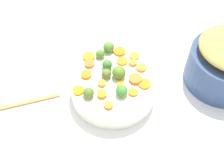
# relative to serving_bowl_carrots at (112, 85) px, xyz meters

# --- Properties ---
(tabletop) EXTENTS (2.40, 2.40, 0.02)m
(tabletop) POSITION_rel_serving_bowl_carrots_xyz_m (0.03, -0.00, -0.05)
(tabletop) COLOR white
(tabletop) RESTS_ON ground
(serving_bowl_carrots) EXTENTS (0.28, 0.28, 0.09)m
(serving_bowl_carrots) POSITION_rel_serving_bowl_carrots_xyz_m (0.00, 0.00, 0.00)
(serving_bowl_carrots) COLOR white
(serving_bowl_carrots) RESTS_ON tabletop
(metal_pot) EXTENTS (0.24, 0.24, 0.13)m
(metal_pot) POSITION_rel_serving_bowl_carrots_xyz_m (0.13, -0.35, 0.02)
(metal_pot) COLOR navy
(metal_pot) RESTS_ON tabletop
(carrot_slice_0) EXTENTS (0.04, 0.04, 0.01)m
(carrot_slice_0) POSITION_rel_serving_bowl_carrots_xyz_m (-0.05, -0.07, 0.05)
(carrot_slice_0) COLOR orange
(carrot_slice_0) RESTS_ON serving_bowl_carrots
(carrot_slice_1) EXTENTS (0.03, 0.03, 0.01)m
(carrot_slice_1) POSITION_rel_serving_bowl_carrots_xyz_m (-0.03, -0.03, 0.05)
(carrot_slice_1) COLOR orange
(carrot_slice_1) RESTS_ON serving_bowl_carrots
(carrot_slice_2) EXTENTS (0.05, 0.05, 0.01)m
(carrot_slice_2) POSITION_rel_serving_bowl_carrots_xyz_m (-0.01, -0.10, 0.05)
(carrot_slice_2) COLOR orange
(carrot_slice_2) RESTS_ON serving_bowl_carrots
(carrot_slice_3) EXTENTS (0.06, 0.06, 0.01)m
(carrot_slice_3) POSITION_rel_serving_bowl_carrots_xyz_m (0.06, 0.09, 0.05)
(carrot_slice_3) COLOR orange
(carrot_slice_3) RESTS_ON serving_bowl_carrots
(carrot_slice_4) EXTENTS (0.05, 0.05, 0.01)m
(carrot_slice_4) POSITION_rel_serving_bowl_carrots_xyz_m (0.10, -0.05, 0.05)
(carrot_slice_4) COLOR orange
(carrot_slice_4) RESTS_ON serving_bowl_carrots
(carrot_slice_5) EXTENTS (0.05, 0.05, 0.01)m
(carrot_slice_5) POSITION_rel_serving_bowl_carrots_xyz_m (0.00, -0.07, 0.05)
(carrot_slice_5) COLOR orange
(carrot_slice_5) RESTS_ON serving_bowl_carrots
(carrot_slice_6) EXTENTS (0.04, 0.04, 0.01)m
(carrot_slice_6) POSITION_rel_serving_bowl_carrots_xyz_m (-0.08, 0.09, 0.05)
(carrot_slice_6) COLOR orange
(carrot_slice_6) RESTS_ON serving_bowl_carrots
(carrot_slice_7) EXTENTS (0.03, 0.03, 0.01)m
(carrot_slice_7) POSITION_rel_serving_bowl_carrots_xyz_m (-0.04, 0.02, 0.05)
(carrot_slice_7) COLOR orange
(carrot_slice_7) RESTS_ON serving_bowl_carrots
(carrot_slice_8) EXTENTS (0.04, 0.04, 0.01)m
(carrot_slice_8) POSITION_rel_serving_bowl_carrots_xyz_m (-0.08, 0.01, 0.05)
(carrot_slice_8) COLOR orange
(carrot_slice_8) RESTS_ON serving_bowl_carrots
(carrot_slice_9) EXTENTS (0.05, 0.05, 0.01)m
(carrot_slice_9) POSITION_rel_serving_bowl_carrots_xyz_m (0.03, 0.08, 0.05)
(carrot_slice_9) COLOR orange
(carrot_slice_9) RESTS_ON serving_bowl_carrots
(carrot_slice_10) EXTENTS (0.06, 0.06, 0.01)m
(carrot_slice_10) POSITION_rel_serving_bowl_carrots_xyz_m (0.11, -0.01, 0.05)
(carrot_slice_10) COLOR orange
(carrot_slice_10) RESTS_ON serving_bowl_carrots
(carrot_slice_11) EXTENTS (0.04, 0.04, 0.01)m
(carrot_slice_11) POSITION_rel_serving_bowl_carrots_xyz_m (0.05, -0.08, 0.05)
(carrot_slice_11) COLOR orange
(carrot_slice_11) RESTS_ON serving_bowl_carrots
(carrot_slice_12) EXTENTS (0.04, 0.04, 0.01)m
(carrot_slice_12) POSITION_rel_serving_bowl_carrots_xyz_m (-0.01, 0.08, 0.05)
(carrot_slice_12) COLOR orange
(carrot_slice_12) RESTS_ON serving_bowl_carrots
(carrot_slice_13) EXTENTS (0.05, 0.05, 0.01)m
(carrot_slice_13) POSITION_rel_serving_bowl_carrots_xyz_m (0.07, -0.02, 0.05)
(carrot_slice_13) COLOR orange
(carrot_slice_13) RESTS_ON serving_bowl_carrots
(carrot_slice_14) EXTENTS (0.03, 0.03, 0.01)m
(carrot_slice_14) POSITION_rel_serving_bowl_carrots_xyz_m (0.07, -0.05, 0.05)
(carrot_slice_14) COLOR orange
(carrot_slice_14) RESTS_ON serving_bowl_carrots
(carrot_slice_15) EXTENTS (0.03, 0.03, 0.01)m
(carrot_slice_15) POSITION_rel_serving_bowl_carrots_xyz_m (-0.11, -0.01, 0.05)
(carrot_slice_15) COLOR orange
(carrot_slice_15) RESTS_ON serving_bowl_carrots
(brussels_sprout_0) EXTENTS (0.04, 0.04, 0.04)m
(brussels_sprout_0) POSITION_rel_serving_bowl_carrots_xyz_m (-0.06, -0.04, 0.06)
(brussels_sprout_0) COLOR #428932
(brussels_sprout_0) RESTS_ON serving_bowl_carrots
(brussels_sprout_1) EXTENTS (0.04, 0.04, 0.04)m
(brussels_sprout_1) POSITION_rel_serving_bowl_carrots_xyz_m (0.00, -0.02, 0.06)
(brussels_sprout_1) COLOR olive
(brussels_sprout_1) RESTS_ON serving_bowl_carrots
(brussels_sprout_2) EXTENTS (0.03, 0.03, 0.03)m
(brussels_sprout_2) POSITION_rel_serving_bowl_carrots_xyz_m (-0.00, 0.02, 0.06)
(brussels_sprout_2) COLOR olive
(brussels_sprout_2) RESTS_ON serving_bowl_carrots
(brussels_sprout_3) EXTENTS (0.03, 0.03, 0.03)m
(brussels_sprout_3) POSITION_rel_serving_bowl_carrots_xyz_m (0.04, 0.02, 0.06)
(brussels_sprout_3) COLOR #437D2F
(brussels_sprout_3) RESTS_ON serving_bowl_carrots
(brussels_sprout_4) EXTENTS (0.03, 0.03, 0.03)m
(brussels_sprout_4) POSITION_rel_serving_bowl_carrots_xyz_m (-0.09, 0.05, 0.06)
(brussels_sprout_4) COLOR #52742A
(brussels_sprout_4) RESTS_ON serving_bowl_carrots
(brussels_sprout_5) EXTENTS (0.04, 0.04, 0.04)m
(brussels_sprout_5) POSITION_rel_serving_bowl_carrots_xyz_m (0.11, 0.03, 0.06)
(brussels_sprout_5) COLOR #5A8736
(brussels_sprout_5) RESTS_ON serving_bowl_carrots
(brussels_sprout_6) EXTENTS (0.03, 0.03, 0.03)m
(brussels_sprout_6) POSITION_rel_serving_bowl_carrots_xyz_m (0.07, 0.05, 0.06)
(brussels_sprout_6) COLOR #56842B
(brussels_sprout_6) RESTS_ON serving_bowl_carrots
(wooden_spoon) EXTENTS (0.15, 0.24, 0.01)m
(wooden_spoon) POSITION_rel_serving_bowl_carrots_xyz_m (-0.13, 0.33, -0.04)
(wooden_spoon) COLOR #AA824C
(wooden_spoon) RESTS_ON tabletop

